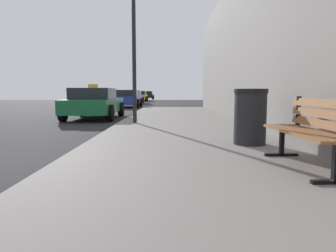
{
  "coord_description": "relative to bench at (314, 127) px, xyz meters",
  "views": [
    {
      "loc": [
        3.58,
        -3.52,
        1.1
      ],
      "look_at": [
        3.56,
        2.31,
        0.44
      ],
      "focal_mm": 32.15,
      "sensor_mm": 36.0,
      "label": 1
    }
  ],
  "objects": [
    {
      "name": "sidewalk",
      "position": [
        -1.39,
        -0.22,
        -0.59
      ],
      "size": [
        4.0,
        32.0,
        0.15
      ],
      "primitive_type": "cube",
      "color": "gray",
      "rests_on": "ground_plane"
    },
    {
      "name": "car_black",
      "position": [
        -5.03,
        42.95,
        -0.01
      ],
      "size": [
        2.02,
        4.14,
        1.27
      ],
      "color": "black",
      "rests_on": "ground_plane"
    },
    {
      "name": "trash_bin",
      "position": [
        -0.31,
        1.73,
        -0.0
      ],
      "size": [
        0.61,
        0.61,
        1.01
      ],
      "color": "black",
      "rests_on": "sidewalk"
    },
    {
      "name": "car_yellow",
      "position": [
        -5.39,
        34.08,
        -0.02
      ],
      "size": [
        1.96,
        4.16,
        1.27
      ],
      "color": "yellow",
      "rests_on": "ground_plane"
    },
    {
      "name": "car_red",
      "position": [
        -5.3,
        25.68,
        -0.01
      ],
      "size": [
        2.04,
        4.47,
        1.27
      ],
      "color": "red",
      "rests_on": "ground_plane"
    },
    {
      "name": "bench",
      "position": [
        0.0,
        0.0,
        0.0
      ],
      "size": [
        0.55,
        1.63,
        0.89
      ],
      "rotation": [
        0.0,
        0.0,
        0.03
      ],
      "color": "brown",
      "rests_on": "sidewalk"
    },
    {
      "name": "car_blue",
      "position": [
        -4.87,
        18.62,
        -0.02
      ],
      "size": [
        2.05,
        4.06,
        1.27
      ],
      "color": "#233899",
      "rests_on": "ground_plane"
    },
    {
      "name": "street_lamp",
      "position": [
        -2.84,
        5.6,
        2.58
      ],
      "size": [
        0.36,
        0.36,
        4.54
      ],
      "color": "black",
      "rests_on": "sidewalk"
    },
    {
      "name": "car_green",
      "position": [
        -4.89,
        8.85,
        -0.01
      ],
      "size": [
        2.01,
        4.1,
        1.43
      ],
      "color": "#196638",
      "rests_on": "ground_plane"
    }
  ]
}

